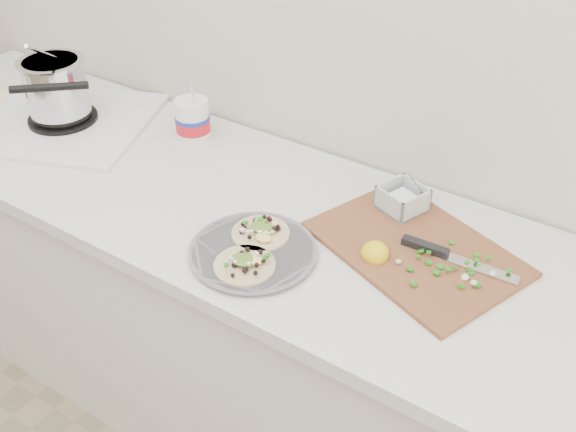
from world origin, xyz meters
The scene contains 5 objects.
counter centered at (0.00, 1.43, 0.45)m, with size 2.44×0.66×0.90m.
stove centered at (-0.59, 1.45, 0.98)m, with size 0.64×0.62×0.25m.
taco_plate centered at (0.26, 1.26, 0.92)m, with size 0.29×0.29×0.04m.
tub centered at (-0.20, 1.60, 0.97)m, with size 0.10×0.10×0.23m.
cutboard centered at (0.56, 1.49, 0.92)m, with size 0.54×0.46×0.07m.
Camera 1 is at (0.94, 0.36, 1.84)m, focal length 40.00 mm.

